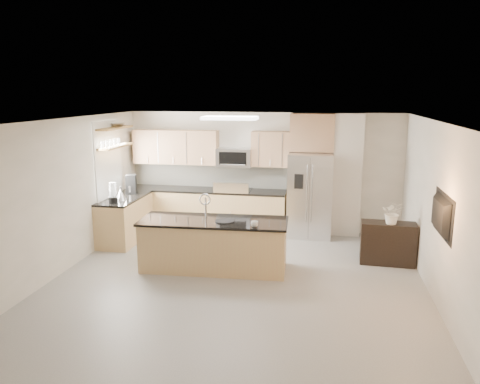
% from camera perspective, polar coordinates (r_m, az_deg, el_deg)
% --- Properties ---
extents(floor, '(6.50, 6.50, 0.00)m').
position_cam_1_polar(floor, '(7.65, -0.60, -11.22)').
color(floor, '#9C9A94').
rests_on(floor, ground).
extents(ceiling, '(6.00, 6.50, 0.02)m').
position_cam_1_polar(ceiling, '(7.03, -0.65, 8.62)').
color(ceiling, silver).
rests_on(ceiling, wall_back).
extents(wall_back, '(6.00, 0.02, 2.60)m').
position_cam_1_polar(wall_back, '(10.38, 2.79, 2.50)').
color(wall_back, silver).
rests_on(wall_back, floor).
extents(wall_front, '(6.00, 0.02, 2.60)m').
position_cam_1_polar(wall_front, '(4.25, -9.17, -12.04)').
color(wall_front, silver).
rests_on(wall_front, floor).
extents(wall_left, '(0.02, 6.50, 2.60)m').
position_cam_1_polar(wall_left, '(8.33, -21.34, -0.72)').
color(wall_left, silver).
rests_on(wall_left, floor).
extents(wall_right, '(0.02, 6.50, 2.60)m').
position_cam_1_polar(wall_right, '(7.30, 23.21, -2.59)').
color(wall_right, silver).
rests_on(wall_right, floor).
extents(back_counter, '(3.55, 0.66, 1.44)m').
position_cam_1_polar(back_counter, '(10.47, -4.15, -2.06)').
color(back_counter, tan).
rests_on(back_counter, floor).
extents(left_counter, '(0.66, 1.50, 0.92)m').
position_cam_1_polar(left_counter, '(9.96, -13.84, -3.20)').
color(left_counter, tan).
rests_on(left_counter, floor).
extents(range, '(0.76, 0.64, 1.14)m').
position_cam_1_polar(range, '(10.32, -0.80, -2.23)').
color(range, black).
rests_on(range, floor).
extents(upper_cabinets, '(3.50, 0.33, 0.75)m').
position_cam_1_polar(upper_cabinets, '(10.39, -4.47, 5.42)').
color(upper_cabinets, '#A7815A').
rests_on(upper_cabinets, wall_back).
extents(microwave, '(0.76, 0.40, 0.40)m').
position_cam_1_polar(microwave, '(10.22, -0.69, 4.24)').
color(microwave, silver).
rests_on(microwave, upper_cabinets).
extents(refrigerator, '(0.92, 0.78, 1.78)m').
position_cam_1_polar(refrigerator, '(10.00, 8.51, -0.37)').
color(refrigerator, silver).
rests_on(refrigerator, floor).
extents(partition_column, '(0.60, 0.30, 2.60)m').
position_cam_1_polar(partition_column, '(10.15, 12.92, 1.99)').
color(partition_column, beige).
rests_on(partition_column, floor).
extents(window, '(0.04, 1.15, 1.65)m').
position_cam_1_polar(window, '(9.85, -15.79, 3.60)').
color(window, white).
rests_on(window, wall_left).
extents(shelf_lower, '(0.30, 1.20, 0.04)m').
position_cam_1_polar(shelf_lower, '(9.84, -14.97, 5.41)').
color(shelf_lower, olive).
rests_on(shelf_lower, wall_left).
extents(shelf_upper, '(0.30, 1.20, 0.04)m').
position_cam_1_polar(shelf_upper, '(9.81, -15.09, 7.55)').
color(shelf_upper, olive).
rests_on(shelf_upper, wall_left).
extents(ceiling_fixture, '(1.00, 0.50, 0.06)m').
position_cam_1_polar(ceiling_fixture, '(8.68, -1.23, 9.01)').
color(ceiling_fixture, white).
rests_on(ceiling_fixture, ceiling).
extents(island, '(2.57, 1.03, 1.30)m').
position_cam_1_polar(island, '(8.17, -3.20, -6.38)').
color(island, tan).
rests_on(island, floor).
extents(credenza, '(0.97, 0.44, 0.76)m').
position_cam_1_polar(credenza, '(8.81, 17.56, -5.97)').
color(credenza, black).
rests_on(credenza, floor).
extents(cup, '(0.16, 0.16, 0.10)m').
position_cam_1_polar(cup, '(7.62, 1.79, -3.92)').
color(cup, white).
rests_on(cup, island).
extents(platter, '(0.37, 0.37, 0.02)m').
position_cam_1_polar(platter, '(7.93, -1.87, -3.57)').
color(platter, black).
rests_on(platter, island).
extents(blender, '(0.17, 0.17, 0.40)m').
position_cam_1_polar(blender, '(9.38, -15.23, -0.23)').
color(blender, black).
rests_on(blender, left_counter).
extents(kettle, '(0.21, 0.21, 0.27)m').
position_cam_1_polar(kettle, '(9.58, -14.34, -0.26)').
color(kettle, silver).
rests_on(kettle, left_counter).
extents(coffee_maker, '(0.26, 0.30, 0.39)m').
position_cam_1_polar(coffee_maker, '(10.21, -13.13, 0.92)').
color(coffee_maker, black).
rests_on(coffee_maker, left_counter).
extents(bowl, '(0.49, 0.49, 0.09)m').
position_cam_1_polar(bowl, '(9.97, -14.67, 8.01)').
color(bowl, silver).
rests_on(bowl, shelf_upper).
extents(flower_vase, '(0.58, 0.51, 0.61)m').
position_cam_1_polar(flower_vase, '(8.57, 18.16, -1.76)').
color(flower_vase, white).
rests_on(flower_vase, credenza).
extents(television, '(0.14, 1.08, 0.62)m').
position_cam_1_polar(television, '(7.08, 22.88, -2.58)').
color(television, black).
rests_on(television, wall_right).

